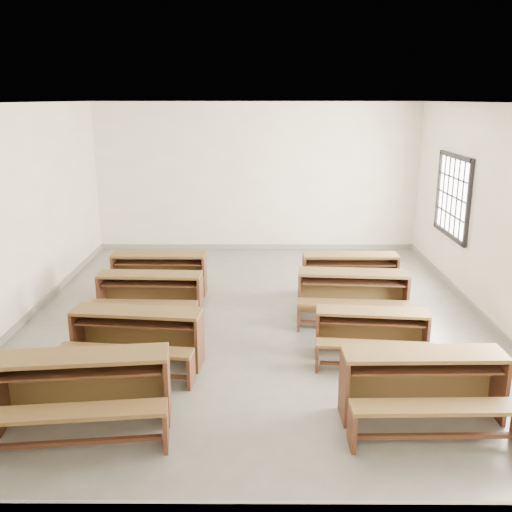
{
  "coord_description": "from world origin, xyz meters",
  "views": [
    {
      "loc": [
        0.04,
        -8.14,
        3.25
      ],
      "look_at": [
        0.0,
        0.0,
        1.0
      ],
      "focal_mm": 40.0,
      "sensor_mm": 36.0,
      "label": 1
    }
  ],
  "objects_px": {
    "desk_set_4": "(424,382)",
    "desk_set_6": "(353,292)",
    "desk_set_5": "(372,331)",
    "desk_set_7": "(350,272)",
    "desk_set_2": "(150,293)",
    "desk_set_0": "(84,386)",
    "desk_set_1": "(136,334)",
    "desk_set_3": "(159,271)"
  },
  "relations": [
    {
      "from": "desk_set_4",
      "to": "desk_set_6",
      "type": "xyz_separation_m",
      "value": [
        -0.28,
        2.84,
        -0.0
      ]
    },
    {
      "from": "desk_set_5",
      "to": "desk_set_7",
      "type": "bearing_deg",
      "value": 93.29
    },
    {
      "from": "desk_set_2",
      "to": "desk_set_6",
      "type": "relative_size",
      "value": 0.93
    },
    {
      "from": "desk_set_5",
      "to": "desk_set_2",
      "type": "bearing_deg",
      "value": 161.72
    },
    {
      "from": "desk_set_0",
      "to": "desk_set_4",
      "type": "distance_m",
      "value": 3.47
    },
    {
      "from": "desk_set_2",
      "to": "desk_set_4",
      "type": "distance_m",
      "value": 4.41
    },
    {
      "from": "desk_set_0",
      "to": "desk_set_2",
      "type": "bearing_deg",
      "value": 81.34
    },
    {
      "from": "desk_set_1",
      "to": "desk_set_4",
      "type": "xyz_separation_m",
      "value": [
        3.22,
        -1.25,
        0.01
      ]
    },
    {
      "from": "desk_set_4",
      "to": "desk_set_6",
      "type": "relative_size",
      "value": 0.98
    },
    {
      "from": "desk_set_1",
      "to": "desk_set_6",
      "type": "xyz_separation_m",
      "value": [
        2.94,
        1.59,
        0.01
      ]
    },
    {
      "from": "desk_set_0",
      "to": "desk_set_6",
      "type": "xyz_separation_m",
      "value": [
        3.19,
        2.96,
        -0.01
      ]
    },
    {
      "from": "desk_set_2",
      "to": "desk_set_3",
      "type": "xyz_separation_m",
      "value": [
        -0.05,
        1.11,
        0.01
      ]
    },
    {
      "from": "desk_set_4",
      "to": "desk_set_5",
      "type": "relative_size",
      "value": 1.13
    },
    {
      "from": "desk_set_1",
      "to": "desk_set_7",
      "type": "relative_size",
      "value": 1.06
    },
    {
      "from": "desk_set_1",
      "to": "desk_set_2",
      "type": "distance_m",
      "value": 1.61
    },
    {
      "from": "desk_set_7",
      "to": "desk_set_0",
      "type": "bearing_deg",
      "value": -128.91
    },
    {
      "from": "desk_set_0",
      "to": "desk_set_2",
      "type": "xyz_separation_m",
      "value": [
        0.12,
        2.98,
        -0.04
      ]
    },
    {
      "from": "desk_set_6",
      "to": "desk_set_3",
      "type": "bearing_deg",
      "value": 164.72
    },
    {
      "from": "desk_set_5",
      "to": "desk_set_7",
      "type": "height_order",
      "value": "desk_set_7"
    },
    {
      "from": "desk_set_4",
      "to": "desk_set_3",
      "type": "bearing_deg",
      "value": 129.37
    },
    {
      "from": "desk_set_6",
      "to": "desk_set_7",
      "type": "height_order",
      "value": "desk_set_6"
    },
    {
      "from": "desk_set_1",
      "to": "desk_set_6",
      "type": "bearing_deg",
      "value": 34.46
    },
    {
      "from": "desk_set_3",
      "to": "desk_set_5",
      "type": "xyz_separation_m",
      "value": [
        3.15,
        -2.49,
        -0.04
      ]
    },
    {
      "from": "desk_set_2",
      "to": "desk_set_6",
      "type": "distance_m",
      "value": 3.08
    },
    {
      "from": "desk_set_4",
      "to": "desk_set_5",
      "type": "distance_m",
      "value": 1.5
    },
    {
      "from": "desk_set_1",
      "to": "desk_set_0",
      "type": "bearing_deg",
      "value": -94.13
    },
    {
      "from": "desk_set_5",
      "to": "desk_set_7",
      "type": "distance_m",
      "value": 2.46
    },
    {
      "from": "desk_set_2",
      "to": "desk_set_7",
      "type": "distance_m",
      "value": 3.38
    },
    {
      "from": "desk_set_3",
      "to": "desk_set_5",
      "type": "height_order",
      "value": "desk_set_3"
    },
    {
      "from": "desk_set_1",
      "to": "desk_set_2",
      "type": "bearing_deg",
      "value": 100.75
    },
    {
      "from": "desk_set_5",
      "to": "desk_set_7",
      "type": "xyz_separation_m",
      "value": [
        0.1,
        2.45,
        0.05
      ]
    },
    {
      "from": "desk_set_1",
      "to": "desk_set_3",
      "type": "height_order",
      "value": "desk_set_1"
    },
    {
      "from": "desk_set_1",
      "to": "desk_set_7",
      "type": "bearing_deg",
      "value": 47.17
    },
    {
      "from": "desk_set_1",
      "to": "desk_set_3",
      "type": "relative_size",
      "value": 1.06
    },
    {
      "from": "desk_set_4",
      "to": "desk_set_7",
      "type": "relative_size",
      "value": 1.05
    },
    {
      "from": "desk_set_2",
      "to": "desk_set_4",
      "type": "height_order",
      "value": "desk_set_4"
    },
    {
      "from": "desk_set_4",
      "to": "desk_set_5",
      "type": "bearing_deg",
      "value": 98.36
    },
    {
      "from": "desk_set_2",
      "to": "desk_set_0",
      "type": "bearing_deg",
      "value": -90.09
    },
    {
      "from": "desk_set_2",
      "to": "desk_set_7",
      "type": "relative_size",
      "value": 0.99
    },
    {
      "from": "desk_set_2",
      "to": "desk_set_7",
      "type": "xyz_separation_m",
      "value": [
        3.21,
        1.07,
        0.01
      ]
    },
    {
      "from": "desk_set_1",
      "to": "desk_set_4",
      "type": "relative_size",
      "value": 1.01
    },
    {
      "from": "desk_set_2",
      "to": "desk_set_5",
      "type": "relative_size",
      "value": 1.07
    }
  ]
}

